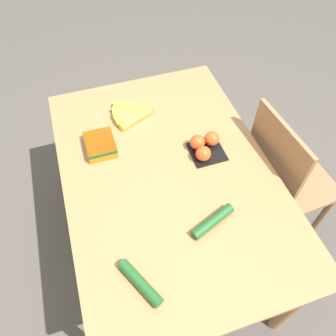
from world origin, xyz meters
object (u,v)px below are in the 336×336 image
at_px(cucumber_far, 140,283).
at_px(banana_bunch, 133,113).
at_px(chair, 283,179).
at_px(tomato_pack, 205,146).
at_px(carrot_bag, 100,144).
at_px(cucumber_near, 213,221).

bearing_deg(cucumber_far, banana_bunch, 167.18).
xyz_separation_m(chair, cucumber_far, (0.39, -0.87, 0.28)).
relative_size(tomato_pack, carrot_bag, 0.94).
xyz_separation_m(banana_bunch, cucumber_near, (0.69, 0.14, 0.00)).
distance_m(carrot_bag, cucumber_far, 0.67).
height_order(banana_bunch, cucumber_near, cucumber_near).
height_order(banana_bunch, tomato_pack, tomato_pack).
bearing_deg(chair, banana_bunch, 52.69).
bearing_deg(cucumber_near, chair, 114.75).
relative_size(banana_bunch, cucumber_near, 1.05).
bearing_deg(tomato_pack, cucumber_far, -41.39).
xyz_separation_m(cucumber_near, cucumber_far, (0.14, -0.33, 0.00)).
height_order(banana_bunch, cucumber_far, cucumber_far).
bearing_deg(banana_bunch, carrot_bag, -50.03).
xyz_separation_m(chair, cucumber_near, (0.25, -0.54, 0.28)).
relative_size(banana_bunch, tomato_pack, 1.38).
height_order(tomato_pack, cucumber_far, tomato_pack).
xyz_separation_m(banana_bunch, tomato_pack, (0.33, 0.25, 0.02)).
distance_m(tomato_pack, carrot_bag, 0.48).
distance_m(chair, banana_bunch, 0.86).
bearing_deg(banana_bunch, chair, 57.04).
distance_m(chair, cucumber_far, 1.00).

